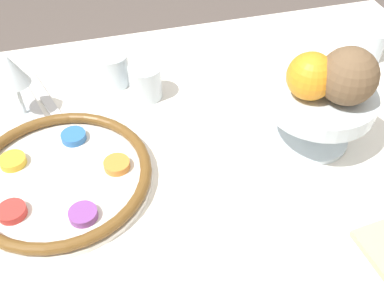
% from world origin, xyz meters
% --- Properties ---
extents(dining_table, '(1.48, 0.99, 0.77)m').
position_xyz_m(dining_table, '(0.00, 0.00, 0.39)').
color(dining_table, white).
rests_on(dining_table, ground_plane).
extents(seder_plate, '(0.32, 0.32, 0.03)m').
position_xyz_m(seder_plate, '(-0.16, 0.04, 0.79)').
color(seder_plate, silver).
rests_on(seder_plate, dining_table).
extents(wine_glass, '(0.06, 0.06, 0.14)m').
position_xyz_m(wine_glass, '(-0.22, 0.24, 0.87)').
color(wine_glass, silver).
rests_on(wine_glass, dining_table).
extents(fruit_stand, '(0.20, 0.20, 0.11)m').
position_xyz_m(fruit_stand, '(0.31, 0.02, 0.86)').
color(fruit_stand, silver).
rests_on(fruit_stand, dining_table).
extents(orange_fruit, '(0.08, 0.08, 0.08)m').
position_xyz_m(orange_fruit, '(0.28, 0.02, 0.93)').
color(orange_fruit, orange).
rests_on(orange_fruit, fruit_stand).
extents(coconut, '(0.10, 0.10, 0.10)m').
position_xyz_m(coconut, '(0.33, -0.01, 0.93)').
color(coconut, brown).
rests_on(coconut, fruit_stand).
extents(cup_near, '(0.07, 0.07, 0.07)m').
position_xyz_m(cup_near, '(-0.02, 0.30, 0.81)').
color(cup_near, silver).
rests_on(cup_near, dining_table).
extents(cup_mid, '(0.07, 0.07, 0.07)m').
position_xyz_m(cup_mid, '(0.56, 0.24, 0.81)').
color(cup_mid, silver).
rests_on(cup_mid, dining_table).
extents(cup_far, '(0.07, 0.07, 0.07)m').
position_xyz_m(cup_far, '(0.03, 0.23, 0.81)').
color(cup_far, silver).
rests_on(cup_far, dining_table).
extents(fork_left, '(0.07, 0.17, 0.01)m').
position_xyz_m(fork_left, '(-0.21, 0.29, 0.78)').
color(fork_left, silver).
rests_on(fork_left, dining_table).
extents(fork_right, '(0.07, 0.17, 0.01)m').
position_xyz_m(fork_right, '(-0.18, 0.29, 0.78)').
color(fork_right, silver).
rests_on(fork_right, dining_table).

